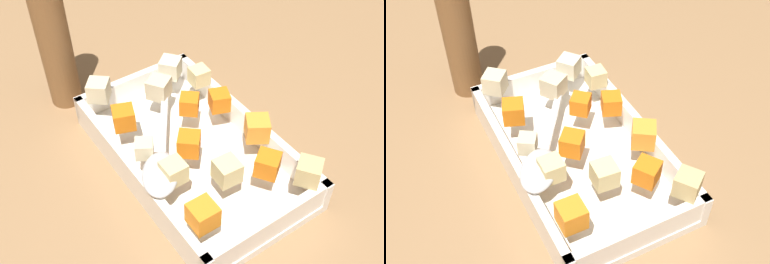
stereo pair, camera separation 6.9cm
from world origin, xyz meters
TOP-DOWN VIEW (x-y plane):
  - ground_plane at (0.00, 0.00)m, footprint 4.00×4.00m
  - baking_dish at (0.00, 0.01)m, footprint 0.35×0.21m
  - carrot_chunk_heap_top at (0.03, -0.06)m, footprint 0.04×0.04m
  - carrot_chunk_corner_se at (-0.11, -0.03)m, footprint 0.04×0.04m
  - carrot_chunk_front_center at (-0.13, 0.08)m, footprint 0.03×0.03m
  - carrot_chunk_far_left at (0.08, 0.08)m, footprint 0.04×0.04m
  - carrot_chunk_center at (0.05, -0.02)m, footprint 0.04×0.04m
  - carrot_chunk_near_left at (-0.02, 0.03)m, footprint 0.04×0.04m
  - carrot_chunk_under_handle at (-0.05, -0.07)m, footprint 0.04×0.04m
  - potato_chunk_far_right at (0.11, -0.00)m, footprint 0.04×0.04m
  - potato_chunk_near_right at (0.14, -0.04)m, footprint 0.04×0.04m
  - potato_chunk_corner_ne at (-0.05, 0.07)m, footprint 0.03×0.03m
  - potato_chunk_mid_right at (-0.09, 0.02)m, footprint 0.03×0.03m
  - potato_chunk_heap_side at (0.10, -0.07)m, footprint 0.03×0.03m
  - potato_chunk_rim_edge at (0.01, 0.08)m, footprint 0.03×0.03m
  - potato_chunk_corner_sw at (0.15, 0.08)m, footprint 0.04×0.04m
  - potato_chunk_near_spoon at (-0.15, -0.07)m, footprint 0.04×0.04m
  - serving_spoon at (-0.03, 0.08)m, footprint 0.23×0.17m
  - pepper_mill at (0.24, 0.10)m, footprint 0.05×0.05m

SIDE VIEW (x-z plane):
  - ground_plane at x=0.00m, z-range 0.00..0.00m
  - baking_dish at x=0.00m, z-range -0.01..0.04m
  - serving_spoon at x=-0.03m, z-range 0.05..0.07m
  - potato_chunk_rim_edge at x=0.01m, z-range 0.05..0.08m
  - potato_chunk_heap_side at x=0.10m, z-range 0.05..0.08m
  - carrot_chunk_center at x=0.05m, z-range 0.05..0.08m
  - carrot_chunk_heap_top at x=0.03m, z-range 0.05..0.08m
  - potato_chunk_corner_ne at x=-0.05m, z-range 0.05..0.08m
  - carrot_chunk_near_left at x=-0.02m, z-range 0.05..0.08m
  - carrot_chunk_corner_se at x=-0.11m, z-range 0.05..0.08m
  - potato_chunk_near_right at x=0.14m, z-range 0.05..0.08m
  - carrot_chunk_far_left at x=0.08m, z-range 0.05..0.08m
  - potato_chunk_mid_right at x=-0.09m, z-range 0.05..0.08m
  - potato_chunk_corner_sw at x=0.15m, z-range 0.05..0.09m
  - potato_chunk_near_spoon at x=-0.15m, z-range 0.05..0.09m
  - potato_chunk_far_right at x=0.11m, z-range 0.05..0.09m
  - carrot_chunk_front_center at x=-0.13m, z-range 0.05..0.09m
  - carrot_chunk_under_handle at x=-0.05m, z-range 0.05..0.09m
  - pepper_mill at x=0.24m, z-range -0.01..0.25m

